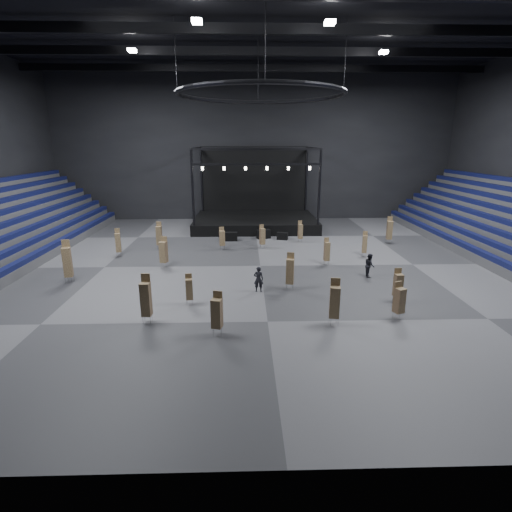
{
  "coord_description": "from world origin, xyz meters",
  "views": [
    {
      "loc": [
        -1.24,
        -30.85,
        9.59
      ],
      "look_at": [
        -0.41,
        -2.0,
        1.4
      ],
      "focal_mm": 28.0,
      "sensor_mm": 36.0,
      "label": 1
    }
  ],
  "objects_px": {
    "flight_case_right": "(282,236)",
    "chair_stack_13": "(146,298)",
    "flight_case_left": "(231,236)",
    "chair_stack_14": "(365,244)",
    "chair_stack_15": "(189,289)",
    "stage": "(255,214)",
    "chair_stack_0": "(118,242)",
    "chair_stack_1": "(217,312)",
    "chair_stack_12": "(222,238)",
    "crew_member": "(370,265)",
    "chair_stack_8": "(399,300)",
    "chair_stack_6": "(300,231)",
    "chair_stack_4": "(327,251)",
    "chair_stack_7": "(164,252)",
    "chair_stack_9": "(390,230)",
    "man_center": "(259,279)",
    "chair_stack_3": "(262,236)",
    "chair_stack_11": "(67,261)",
    "flight_case_mid": "(264,234)",
    "chair_stack_5": "(335,301)",
    "chair_stack_10": "(290,271)",
    "chair_stack_2": "(398,285)",
    "chair_stack_16": "(159,235)"
  },
  "relations": [
    {
      "from": "flight_case_right",
      "to": "chair_stack_13",
      "type": "height_order",
      "value": "chair_stack_13"
    },
    {
      "from": "flight_case_left",
      "to": "chair_stack_13",
      "type": "xyz_separation_m",
      "value": [
        -4.01,
        -19.13,
        0.99
      ]
    },
    {
      "from": "chair_stack_14",
      "to": "chair_stack_15",
      "type": "relative_size",
      "value": 1.14
    },
    {
      "from": "stage",
      "to": "chair_stack_0",
      "type": "bearing_deg",
      "value": -133.75
    },
    {
      "from": "chair_stack_1",
      "to": "chair_stack_12",
      "type": "bearing_deg",
      "value": 106.58
    },
    {
      "from": "chair_stack_14",
      "to": "crew_member",
      "type": "relative_size",
      "value": 1.27
    },
    {
      "from": "chair_stack_8",
      "to": "chair_stack_6",
      "type": "bearing_deg",
      "value": 75.79
    },
    {
      "from": "chair_stack_4",
      "to": "chair_stack_12",
      "type": "bearing_deg",
      "value": 139.57
    },
    {
      "from": "chair_stack_4",
      "to": "crew_member",
      "type": "xyz_separation_m",
      "value": [
        2.57,
        -3.12,
        -0.27
      ]
    },
    {
      "from": "flight_case_left",
      "to": "flight_case_right",
      "type": "height_order",
      "value": "flight_case_left"
    },
    {
      "from": "chair_stack_15",
      "to": "crew_member",
      "type": "distance_m",
      "value": 13.59
    },
    {
      "from": "flight_case_left",
      "to": "chair_stack_0",
      "type": "relative_size",
      "value": 0.53
    },
    {
      "from": "chair_stack_13",
      "to": "flight_case_right",
      "type": "bearing_deg",
      "value": 68.58
    },
    {
      "from": "chair_stack_7",
      "to": "chair_stack_14",
      "type": "xyz_separation_m",
      "value": [
        16.9,
        2.78,
        -0.17
      ]
    },
    {
      "from": "chair_stack_9",
      "to": "man_center",
      "type": "xyz_separation_m",
      "value": [
        -13.38,
        -13.03,
        -0.49
      ]
    },
    {
      "from": "chair_stack_1",
      "to": "chair_stack_3",
      "type": "relative_size",
      "value": 1.05
    },
    {
      "from": "chair_stack_4",
      "to": "chair_stack_11",
      "type": "height_order",
      "value": "chair_stack_11"
    },
    {
      "from": "flight_case_left",
      "to": "chair_stack_0",
      "type": "xyz_separation_m",
      "value": [
        -9.68,
        -5.39,
        0.81
      ]
    },
    {
      "from": "chair_stack_8",
      "to": "chair_stack_13",
      "type": "xyz_separation_m",
      "value": [
        -14.02,
        -0.03,
        0.26
      ]
    },
    {
      "from": "chair_stack_0",
      "to": "chair_stack_13",
      "type": "height_order",
      "value": "chair_stack_13"
    },
    {
      "from": "flight_case_mid",
      "to": "chair_stack_13",
      "type": "height_order",
      "value": "chair_stack_13"
    },
    {
      "from": "flight_case_mid",
      "to": "chair_stack_3",
      "type": "relative_size",
      "value": 0.61
    },
    {
      "from": "chair_stack_0",
      "to": "chair_stack_5",
      "type": "height_order",
      "value": "chair_stack_5"
    },
    {
      "from": "chair_stack_7",
      "to": "flight_case_mid",
      "type": "bearing_deg",
      "value": 66.29
    },
    {
      "from": "chair_stack_1",
      "to": "chair_stack_6",
      "type": "relative_size",
      "value": 1.09
    },
    {
      "from": "chair_stack_0",
      "to": "chair_stack_1",
      "type": "xyz_separation_m",
      "value": [
        9.63,
        -15.32,
        -0.01
      ]
    },
    {
      "from": "stage",
      "to": "flight_case_mid",
      "type": "relative_size",
      "value": 10.24
    },
    {
      "from": "chair_stack_10",
      "to": "chair_stack_1",
      "type": "bearing_deg",
      "value": -112.88
    },
    {
      "from": "chair_stack_13",
      "to": "man_center",
      "type": "relative_size",
      "value": 1.59
    },
    {
      "from": "flight_case_mid",
      "to": "chair_stack_1",
      "type": "distance_m",
      "value": 21.93
    },
    {
      "from": "chair_stack_3",
      "to": "chair_stack_6",
      "type": "height_order",
      "value": "chair_stack_3"
    },
    {
      "from": "chair_stack_5",
      "to": "flight_case_right",
      "type": "bearing_deg",
      "value": 102.38
    },
    {
      "from": "chair_stack_6",
      "to": "chair_stack_2",
      "type": "bearing_deg",
      "value": -85.47
    },
    {
      "from": "chair_stack_3",
      "to": "chair_stack_7",
      "type": "height_order",
      "value": "chair_stack_7"
    },
    {
      "from": "chair_stack_11",
      "to": "chair_stack_1",
      "type": "bearing_deg",
      "value": -50.33
    },
    {
      "from": "chair_stack_12",
      "to": "chair_stack_16",
      "type": "xyz_separation_m",
      "value": [
        -5.88,
        0.36,
        0.2
      ]
    },
    {
      "from": "chair_stack_3",
      "to": "chair_stack_16",
      "type": "relative_size",
      "value": 0.87
    },
    {
      "from": "chair_stack_11",
      "to": "chair_stack_8",
      "type": "bearing_deg",
      "value": -30.91
    },
    {
      "from": "chair_stack_1",
      "to": "man_center",
      "type": "height_order",
      "value": "chair_stack_1"
    },
    {
      "from": "chair_stack_6",
      "to": "chair_stack_14",
      "type": "bearing_deg",
      "value": -57.17
    },
    {
      "from": "chair_stack_1",
      "to": "chair_stack_9",
      "type": "relative_size",
      "value": 0.88
    },
    {
      "from": "chair_stack_6",
      "to": "chair_stack_5",
      "type": "bearing_deg",
      "value": -101.46
    },
    {
      "from": "chair_stack_8",
      "to": "chair_stack_14",
      "type": "height_order",
      "value": "chair_stack_14"
    },
    {
      "from": "flight_case_left",
      "to": "flight_case_mid",
      "type": "xyz_separation_m",
      "value": [
        3.38,
        0.93,
        0.02
      ]
    },
    {
      "from": "chair_stack_0",
      "to": "chair_stack_13",
      "type": "bearing_deg",
      "value": -80.99
    },
    {
      "from": "chair_stack_1",
      "to": "chair_stack_4",
      "type": "relative_size",
      "value": 1.05
    },
    {
      "from": "chair_stack_5",
      "to": "chair_stack_13",
      "type": "height_order",
      "value": "chair_stack_13"
    },
    {
      "from": "flight_case_left",
      "to": "chair_stack_6",
      "type": "relative_size",
      "value": 0.61
    },
    {
      "from": "chair_stack_15",
      "to": "chair_stack_6",
      "type": "bearing_deg",
      "value": 51.69
    },
    {
      "from": "chair_stack_13",
      "to": "chair_stack_16",
      "type": "xyz_separation_m",
      "value": [
        -2.56,
        16.04,
        -0.1
      ]
    }
  ]
}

